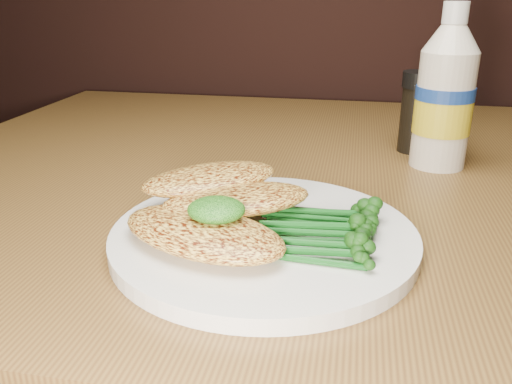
# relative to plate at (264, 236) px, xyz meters

# --- Properties ---
(plate) EXTENTS (0.26, 0.26, 0.01)m
(plate) POSITION_rel_plate_xyz_m (0.00, 0.00, 0.00)
(plate) COLOR silver
(plate) RESTS_ON dining_table
(chicken_front) EXTENTS (0.16, 0.12, 0.02)m
(chicken_front) POSITION_rel_plate_xyz_m (-0.04, -0.04, 0.02)
(chicken_front) COLOR #F9C74F
(chicken_front) RESTS_ON plate
(chicken_mid) EXTENTS (0.15, 0.12, 0.02)m
(chicken_mid) POSITION_rel_plate_xyz_m (-0.03, 0.01, 0.03)
(chicken_mid) COLOR #F9C74F
(chicken_mid) RESTS_ON plate
(chicken_back) EXTENTS (0.14, 0.13, 0.02)m
(chicken_back) POSITION_rel_plate_xyz_m (-0.06, 0.04, 0.03)
(chicken_back) COLOR #F9C74F
(chicken_back) RESTS_ON plate
(pesto_front) EXTENTS (0.05, 0.04, 0.02)m
(pesto_front) POSITION_rel_plate_xyz_m (-0.03, -0.03, 0.04)
(pesto_front) COLOR black
(pesto_front) RESTS_ON chicken_front
(broccolini_bundle) EXTENTS (0.12, 0.10, 0.02)m
(broccolini_bundle) POSITION_rel_plate_xyz_m (0.04, -0.01, 0.02)
(broccolini_bundle) COLOR #104B16
(broccolini_bundle) RESTS_ON plate
(mayo_bottle) EXTENTS (0.08, 0.08, 0.19)m
(mayo_bottle) POSITION_rel_plate_xyz_m (0.17, 0.25, 0.09)
(mayo_bottle) COLOR beige
(mayo_bottle) RESTS_ON dining_table
(pepper_grinder) EXTENTS (0.05, 0.05, 0.10)m
(pepper_grinder) POSITION_rel_plate_xyz_m (0.15, 0.30, 0.05)
(pepper_grinder) COLOR black
(pepper_grinder) RESTS_ON dining_table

